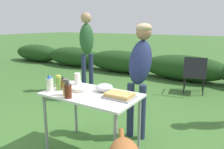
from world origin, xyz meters
name	(u,v)px	position (x,y,z in m)	size (l,w,h in m)	color
shrub_hedge	(183,68)	(0.00, 4.15, 0.35)	(14.40, 0.90, 0.69)	#1E4219
folding_table	(91,100)	(0.00, 0.00, 0.66)	(1.10, 0.64, 0.74)	silver
food_tray	(119,96)	(0.35, 0.04, 0.77)	(0.33, 0.23, 0.06)	#9E9EA3
plate_stack	(82,89)	(-0.16, 0.04, 0.76)	(0.24, 0.24, 0.04)	white
mixing_bowl	(104,87)	(0.08, 0.16, 0.79)	(0.21, 0.21, 0.09)	silver
paper_cup_stack	(77,79)	(-0.39, 0.21, 0.82)	(0.08, 0.08, 0.15)	white
mayo_bottle	(50,83)	(-0.47, -0.18, 0.84)	(0.08, 0.08, 0.20)	silver
beer_bottle	(65,84)	(-0.36, -0.04, 0.81)	(0.07, 0.07, 0.15)	brown
relish_jar	(59,83)	(-0.42, -0.10, 0.83)	(0.06, 0.06, 0.18)	olive
bbq_sauce_bottle	(68,90)	(-0.12, -0.25, 0.83)	(0.08, 0.08, 0.19)	#562314
hot_sauce_bottle	(63,82)	(-0.43, 0.00, 0.81)	(0.06, 0.06, 0.15)	#CC4214
spice_jar	(66,87)	(-0.20, -0.19, 0.83)	(0.08, 0.08, 0.18)	#B2893D
standing_person_in_navy_coat	(140,65)	(0.28, 0.71, 0.98)	(0.35, 0.46, 1.53)	#232D4C
standing_person_with_beanie	(87,43)	(-1.66, 2.01, 1.09)	(0.37, 0.41, 1.77)	#232D4C
camp_chair_green_behind_table	(195,73)	(0.53, 3.03, 0.47)	(0.57, 0.67, 0.83)	#232328
cooler_box	(69,90)	(-1.60, 1.31, 0.17)	(0.58, 0.51, 0.34)	#286B3D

